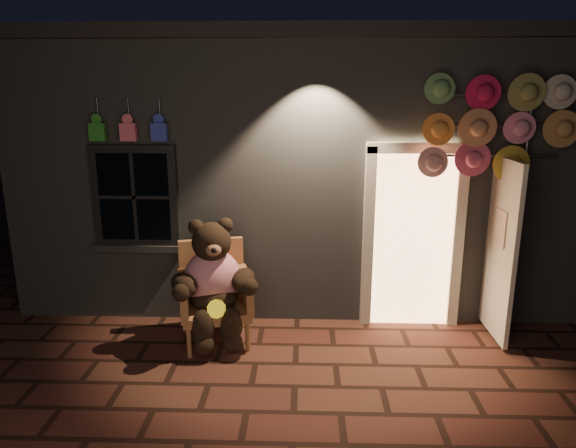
{
  "coord_description": "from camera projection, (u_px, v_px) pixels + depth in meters",
  "views": [
    {
      "loc": [
        0.08,
        -4.37,
        2.74
      ],
      "look_at": [
        -0.1,
        1.0,
        1.35
      ],
      "focal_mm": 32.0,
      "sensor_mm": 36.0,
      "label": 1
    }
  ],
  "objects": [
    {
      "name": "ground",
      "position": [
        295.0,
        386.0,
        4.92
      ],
      "size": [
        60.0,
        60.0,
        0.0
      ],
      "primitive_type": "plane",
      "color": "#4E2B1E",
      "rests_on": "ground"
    },
    {
      "name": "shop_building",
      "position": [
        300.0,
        155.0,
        8.34
      ],
      "size": [
        7.3,
        5.95,
        3.51
      ],
      "color": "slate",
      "rests_on": "ground"
    },
    {
      "name": "wicker_armchair",
      "position": [
        214.0,
        292.0,
        5.75
      ],
      "size": [
        0.91,
        0.86,
        1.12
      ],
      "rotation": [
        0.0,
        0.0,
        0.26
      ],
      "color": "#936039",
      "rests_on": "ground"
    },
    {
      "name": "teddy_bear",
      "position": [
        213.0,
        282.0,
        5.57
      ],
      "size": [
        0.97,
        0.87,
        1.38
      ],
      "rotation": [
        0.0,
        0.0,
        0.26
      ],
      "color": "red",
      "rests_on": "ground"
    },
    {
      "name": "hat_rack",
      "position": [
        494.0,
        126.0,
        5.49
      ],
      "size": [
        1.67,
        0.22,
        2.94
      ],
      "color": "#59595E",
      "rests_on": "ground"
    }
  ]
}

